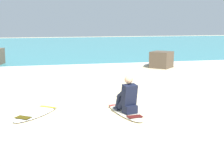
% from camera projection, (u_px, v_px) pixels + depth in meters
% --- Properties ---
extents(ground_plane, '(80.00, 80.00, 0.00)m').
position_uv_depth(ground_plane, '(126.00, 118.00, 8.32)').
color(ground_plane, beige).
extents(sea, '(80.00, 28.00, 0.10)m').
position_uv_depth(sea, '(56.00, 46.00, 30.17)').
color(sea, teal).
rests_on(sea, ground).
extents(breaking_foam, '(80.00, 0.90, 0.11)m').
position_uv_depth(breaking_foam, '(77.00, 67.00, 17.08)').
color(breaking_foam, white).
rests_on(breaking_foam, ground).
extents(surfboard_main, '(0.73, 2.11, 0.08)m').
position_uv_depth(surfboard_main, '(125.00, 111.00, 8.84)').
color(surfboard_main, '#EFE5C6').
rests_on(surfboard_main, ground).
extents(surfer_seated, '(0.50, 0.76, 0.95)m').
position_uv_depth(surfer_seated, '(128.00, 98.00, 8.56)').
color(surfer_seated, black).
rests_on(surfer_seated, surfboard_main).
extents(surfboard_spare_near, '(1.48, 1.77, 0.08)m').
position_uv_depth(surfboard_spare_near, '(37.00, 113.00, 8.68)').
color(surfboard_spare_near, silver).
rests_on(surfboard_spare_near, ground).
extents(shoreline_rock, '(1.35, 1.35, 0.81)m').
position_uv_depth(shoreline_rock, '(161.00, 60.00, 17.00)').
color(shoreline_rock, brown).
rests_on(shoreline_rock, ground).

